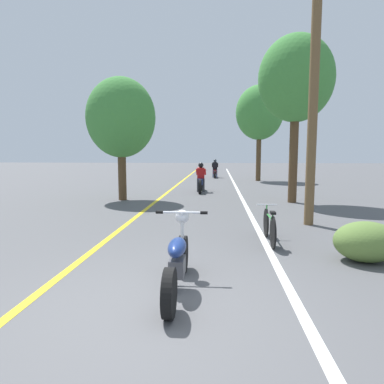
# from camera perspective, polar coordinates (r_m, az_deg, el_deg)

# --- Properties ---
(ground_plane) EXTENTS (120.00, 120.00, 0.00)m
(ground_plane) POSITION_cam_1_polar(r_m,az_deg,el_deg) (4.39, -5.37, -18.71)
(ground_plane) COLOR #515154
(lane_stripe_center) EXTENTS (0.14, 48.00, 0.01)m
(lane_stripe_center) POSITION_cam_1_polar(r_m,az_deg,el_deg) (16.73, -3.88, 0.12)
(lane_stripe_center) COLOR yellow
(lane_stripe_center) RESTS_ON ground
(lane_stripe_edge) EXTENTS (0.14, 48.00, 0.01)m
(lane_stripe_edge) POSITION_cam_1_polar(r_m,az_deg,el_deg) (16.59, 7.76, 0.02)
(lane_stripe_edge) COLOR white
(lane_stripe_edge) RESTS_ON ground
(utility_pole) EXTENTS (1.10, 0.24, 6.95)m
(utility_pole) POSITION_cam_1_polar(r_m,az_deg,el_deg) (9.49, 19.65, 16.44)
(utility_pole) COLOR brown
(utility_pole) RESTS_ON ground
(roadside_tree_right_near) EXTENTS (2.74, 2.47, 6.15)m
(roadside_tree_right_near) POSITION_cam_1_polar(r_m,az_deg,el_deg) (13.67, 16.95, 17.48)
(roadside_tree_right_near) COLOR #513A23
(roadside_tree_right_near) RESTS_ON ground
(roadside_tree_right_far) EXTENTS (3.11, 2.80, 6.30)m
(roadside_tree_right_far) POSITION_cam_1_polar(r_m,az_deg,el_deg) (23.54, 11.18, 12.80)
(roadside_tree_right_far) COLOR #513A23
(roadside_tree_right_far) RESTS_ON ground
(roadside_tree_left) EXTENTS (2.70, 2.43, 4.80)m
(roadside_tree_left) POSITION_cam_1_polar(r_m,az_deg,el_deg) (13.91, -11.77, 11.96)
(roadside_tree_left) COLOR #513A23
(roadside_tree_left) RESTS_ON ground
(roadside_bush) EXTENTS (1.10, 0.88, 0.70)m
(roadside_bush) POSITION_cam_1_polar(r_m,az_deg,el_deg) (6.67, 27.06, -7.38)
(roadside_bush) COLOR #5B7A38
(roadside_bush) RESTS_ON ground
(motorcycle_foreground) EXTENTS (0.78, 2.09, 1.01)m
(motorcycle_foreground) POSITION_cam_1_polar(r_m,az_deg,el_deg) (4.77, -2.40, -11.13)
(motorcycle_foreground) COLOR black
(motorcycle_foreground) RESTS_ON ground
(motorcycle_rider_lead) EXTENTS (0.50, 2.20, 1.41)m
(motorcycle_rider_lead) POSITION_cam_1_polar(r_m,az_deg,el_deg) (16.42, 1.48, 1.89)
(motorcycle_rider_lead) COLOR black
(motorcycle_rider_lead) RESTS_ON ground
(motorcycle_rider_far) EXTENTS (0.50, 1.97, 1.40)m
(motorcycle_rider_far) POSITION_cam_1_polar(r_m,az_deg,el_deg) (26.03, 3.85, 3.58)
(motorcycle_rider_far) COLOR black
(motorcycle_rider_far) RESTS_ON ground
(bicycle_parked) EXTENTS (0.44, 1.61, 0.75)m
(bicycle_parked) POSITION_cam_1_polar(r_m,az_deg,el_deg) (7.38, 12.77, -5.55)
(bicycle_parked) COLOR black
(bicycle_parked) RESTS_ON ground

